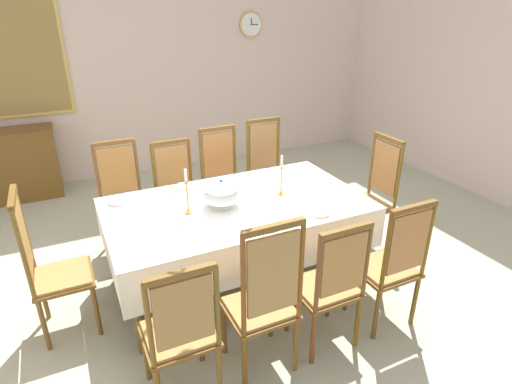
{
  "coord_description": "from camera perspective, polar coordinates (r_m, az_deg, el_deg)",
  "views": [
    {
      "loc": [
        -1.24,
        -2.98,
        2.34
      ],
      "look_at": [
        0.15,
        -0.07,
        0.88
      ],
      "focal_mm": 29.37,
      "sensor_mm": 36.0,
      "label": 1
    }
  ],
  "objects": [
    {
      "name": "chair_south_b",
      "position": [
        2.79,
        1.09,
        -14.4
      ],
      "size": [
        0.44,
        0.42,
        1.2
      ],
      "color": "brown",
      "rests_on": "ground"
    },
    {
      "name": "chair_head_east",
      "position": [
        4.4,
        15.61,
        -0.18
      ],
      "size": [
        0.42,
        0.44,
        1.16
      ],
      "rotation": [
        0.0,
        0.0,
        1.57
      ],
      "color": "brown",
      "rests_on": "ground"
    },
    {
      "name": "bowl_near_right",
      "position": [
        3.18,
        1.74,
        -4.47
      ],
      "size": [
        0.18,
        0.18,
        0.04
      ],
      "color": "white",
      "rests_on": "tablecloth"
    },
    {
      "name": "mounted_clock",
      "position": [
        6.71,
        -0.74,
        21.85
      ],
      "size": [
        0.36,
        0.06,
        0.36
      ],
      "color": "#D1B251"
    },
    {
      "name": "chair_south_c",
      "position": [
        3.04,
        10.0,
        -12.17
      ],
      "size": [
        0.44,
        0.42,
        1.06
      ],
      "color": "brown",
      "rests_on": "ground"
    },
    {
      "name": "chair_north_b",
      "position": [
        4.48,
        -10.7,
        0.27
      ],
      "size": [
        0.44,
        0.42,
        1.05
      ],
      "rotation": [
        0.0,
        0.0,
        3.14
      ],
      "color": "brown",
      "rests_on": "ground"
    },
    {
      "name": "chair_south_a",
      "position": [
        2.68,
        -10.21,
        -18.11
      ],
      "size": [
        0.44,
        0.42,
        1.05
      ],
      "color": "brown",
      "rests_on": "ground"
    },
    {
      "name": "chair_north_d",
      "position": [
        4.82,
        1.61,
        2.95
      ],
      "size": [
        0.44,
        0.42,
        1.16
      ],
      "rotation": [
        0.0,
        0.0,
        3.14
      ],
      "color": "brown",
      "rests_on": "ground"
    },
    {
      "name": "dining_table",
      "position": [
        3.6,
        -2.6,
        -2.59
      ],
      "size": [
        2.17,
        1.23,
        0.78
      ],
      "color": "brown",
      "rests_on": "ground"
    },
    {
      "name": "spoon_secondary",
      "position": [
        3.26,
        3.45,
        -4.04
      ],
      "size": [
        0.04,
        0.18,
        0.01
      ],
      "rotation": [
        0.0,
        0.0,
        -0.15
      ],
      "color": "gold",
      "rests_on": "tablecloth"
    },
    {
      "name": "spoon_primary",
      "position": [
        3.91,
        -11.3,
        0.48
      ],
      "size": [
        0.03,
        0.18,
        0.01
      ],
      "rotation": [
        0.0,
        0.0,
        -0.02
      ],
      "color": "gold",
      "rests_on": "tablecloth"
    },
    {
      "name": "candlestick_east",
      "position": [
        3.68,
        3.47,
        1.81
      ],
      "size": [
        0.07,
        0.07,
        0.36
      ],
      "color": "gold",
      "rests_on": "tablecloth"
    },
    {
      "name": "chair_head_west",
      "position": [
        3.45,
        -26.3,
        -8.98
      ],
      "size": [
        0.42,
        0.44,
        1.18
      ],
      "rotation": [
        0.0,
        0.0,
        -1.57
      ],
      "color": "brown",
      "rests_on": "ground"
    },
    {
      "name": "chair_north_a",
      "position": [
        4.38,
        -17.71,
        -0.72
      ],
      "size": [
        0.44,
        0.42,
        1.12
      ],
      "rotation": [
        0.0,
        0.0,
        3.14
      ],
      "color": "brown",
      "rests_on": "ground"
    },
    {
      "name": "candlestick_west",
      "position": [
        3.38,
        -9.35,
        -0.48
      ],
      "size": [
        0.07,
        0.07,
        0.38
      ],
      "color": "gold",
      "rests_on": "tablecloth"
    },
    {
      "name": "bowl_far_right",
      "position": [
        3.75,
        -18.16,
        -1.01
      ],
      "size": [
        0.18,
        0.18,
        0.04
      ],
      "color": "white",
      "rests_on": "tablecloth"
    },
    {
      "name": "back_wall",
      "position": [
        6.3,
        -14.92,
        18.27
      ],
      "size": [
        7.29,
        0.08,
        3.51
      ],
      "primitive_type": "cube",
      "color": "beige",
      "rests_on": "ground"
    },
    {
      "name": "ground",
      "position": [
        4.0,
        -2.5,
        -11.82
      ],
      "size": [
        7.29,
        6.26,
        0.04
      ],
      "primitive_type": "cube",
      "color": "#AAAE92"
    },
    {
      "name": "bowl_near_left",
      "position": [
        3.9,
        -9.78,
        0.79
      ],
      "size": [
        0.14,
        0.14,
        0.03
      ],
      "color": "white",
      "rests_on": "tablecloth"
    },
    {
      "name": "chair_north_c",
      "position": [
        4.61,
        -4.53,
        1.73
      ],
      "size": [
        0.44,
        0.42,
        1.13
      ],
      "rotation": [
        0.0,
        0.0,
        3.14
      ],
      "color": "brown",
      "rests_on": "ground"
    },
    {
      "name": "tablecloth",
      "position": [
        3.61,
        -2.59,
        -2.81
      ],
      "size": [
        2.19,
        1.25,
        0.37
      ],
      "color": "white",
      "rests_on": "dining_table"
    },
    {
      "name": "chair_south_d",
      "position": [
        3.34,
        17.96,
        -9.15
      ],
      "size": [
        0.44,
        0.42,
        1.1
      ],
      "color": "brown",
      "rests_on": "ground"
    },
    {
      "name": "framed_painting",
      "position": [
        6.13,
        -29.09,
        15.85
      ],
      "size": [
        0.96,
        0.05,
        1.48
      ],
      "color": "#D1B251"
    },
    {
      "name": "soup_tureen",
      "position": [
        3.47,
        -4.7,
        -0.17
      ],
      "size": [
        0.31,
        0.31,
        0.24
      ],
      "color": "white",
      "rests_on": "tablecloth"
    },
    {
      "name": "bowl_far_left",
      "position": [
        3.41,
        8.7,
        -2.67
      ],
      "size": [
        0.17,
        0.17,
        0.03
      ],
      "color": "white",
      "rests_on": "tablecloth"
    }
  ]
}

